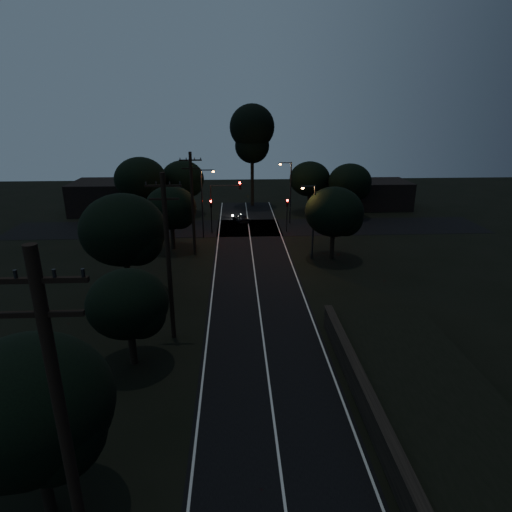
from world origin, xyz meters
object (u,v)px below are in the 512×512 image
car (241,218)px  streetlight_a (204,199)px  utility_pole_far (192,203)px  streetlight_b (289,188)px  utility_pole_near (70,463)px  signal_mast (225,198)px  utility_pole_mid (168,256)px  tall_pine (252,133)px  streetlight_c (312,217)px  signal_left (211,210)px  signal_right (287,209)px

car → streetlight_a: bearing=39.2°
utility_pole_far → streetlight_b: utility_pole_far is taller
streetlight_a → utility_pole_near: bearing=-91.0°
signal_mast → streetlight_b: size_ratio=0.78×
utility_pole_mid → utility_pole_far: utility_pole_mid is taller
utility_pole_mid → utility_pole_near: bearing=-90.0°
tall_pine → car: 14.59m
streetlight_a → streetlight_c: 13.72m
signal_left → signal_right: bearing=0.0°
utility_pole_far → signal_mast: utility_pole_far is taller
car → utility_pole_far: bearing=50.2°
signal_left → streetlight_b: size_ratio=0.51×
streetlight_b → car: streetlight_b is taller
utility_pole_far → car: 14.64m
utility_pole_mid → streetlight_b: 31.15m
utility_pole_near → utility_pole_far: utility_pole_near is taller
signal_left → signal_right: 9.20m
streetlight_a → car: streetlight_a is taller
utility_pole_near → tall_pine: tall_pine is taller
signal_mast → utility_pole_mid: bearing=-97.0°
signal_left → streetlight_a: bearing=-109.6°
utility_pole_mid → car: bearing=80.4°
signal_left → signal_right: same height
streetlight_b → streetlight_a: bearing=-150.5°
streetlight_b → streetlight_c: (0.52, -14.00, -0.29)m
streetlight_b → streetlight_c: bearing=-87.9°
utility_pole_near → signal_left: utility_pole_near is taller
utility_pole_far → tall_pine: tall_pine is taller
utility_pole_mid → car: size_ratio=3.25×
signal_mast → car: 6.44m
utility_pole_far → car: size_ratio=3.10×
utility_pole_near → streetlight_c: (11.83, 32.00, -1.89)m
tall_pine → signal_left: tall_pine is taller
signal_left → utility_pole_far: bearing=-99.9°
utility_pole_mid → signal_right: 27.30m
utility_pole_far → streetlight_a: 6.10m
utility_pole_far → tall_pine: (7.00, 23.00, 5.38)m
streetlight_c → utility_pole_far: bearing=170.4°
streetlight_c → signal_mast: bearing=131.2°
utility_pole_far → utility_pole_near: bearing=-90.0°
tall_pine → signal_left: 17.92m
tall_pine → streetlight_a: tall_pine is taller
signal_left → car: bearing=53.3°
streetlight_c → signal_right: bearing=97.0°
utility_pole_near → car: size_ratio=3.55×
utility_pole_mid → tall_pine: tall_pine is taller
streetlight_c → car: streetlight_c is taller
signal_right → utility_pole_far: bearing=-143.0°
signal_right → streetlight_a: size_ratio=0.51×
car → utility_pole_mid: bearing=62.0°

